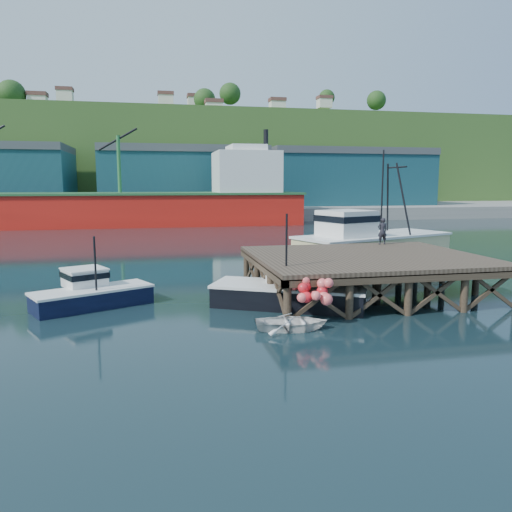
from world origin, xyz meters
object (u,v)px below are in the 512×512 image
object	(u,v)px
boat_black	(291,288)
dockworker	(382,231)
boat_navy	(91,292)
trawler	(370,240)
dinghy	(292,322)

from	to	relation	value
boat_black	dockworker	distance (m)	9.90
dockworker	boat_navy	bearing A→B (deg)	16.63
boat_navy	dockworker	bearing A→B (deg)	-13.10
boat_navy	trawler	size ratio (longest dim) A/B	0.45
dinghy	boat_navy	bearing A→B (deg)	63.83
boat_black	trawler	world-z (taller)	trawler
trawler	dockworker	bearing A→B (deg)	-128.27
boat_navy	boat_black	xyz separation A→B (m)	(9.65, -1.77, 0.13)
boat_black	dockworker	size ratio (longest dim) A/B	4.64
dinghy	trawler	bearing A→B (deg)	-25.81
trawler	boat_navy	bearing A→B (deg)	-173.44
boat_navy	dockworker	size ratio (longest dim) A/B	3.51
trawler	dinghy	world-z (taller)	trawler
boat_navy	trawler	distance (m)	21.51
dockworker	dinghy	bearing A→B (deg)	51.91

